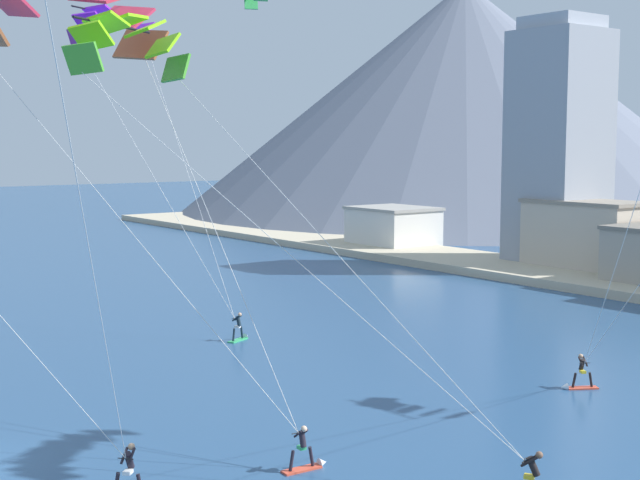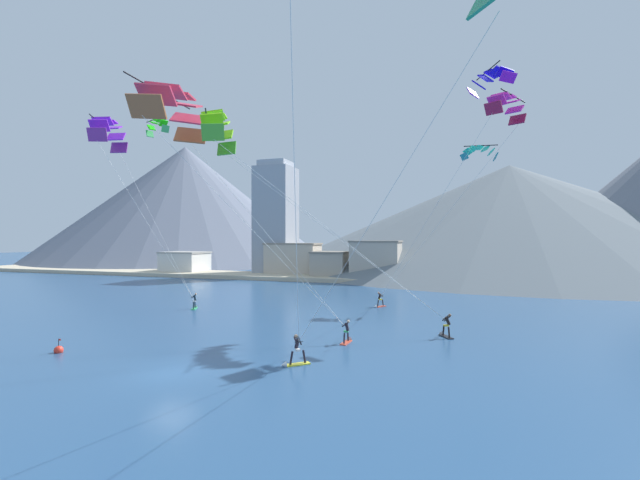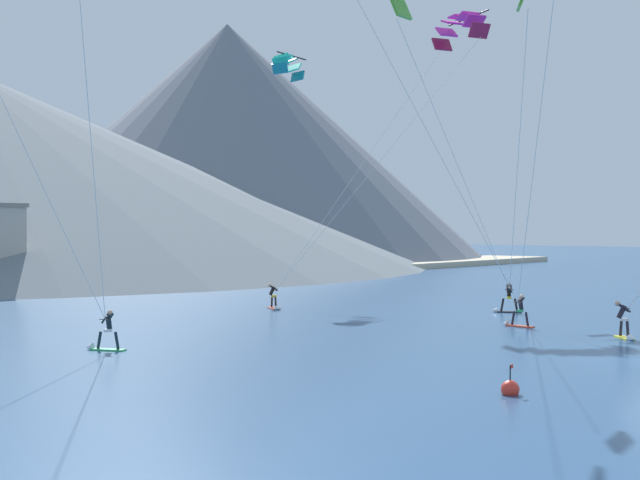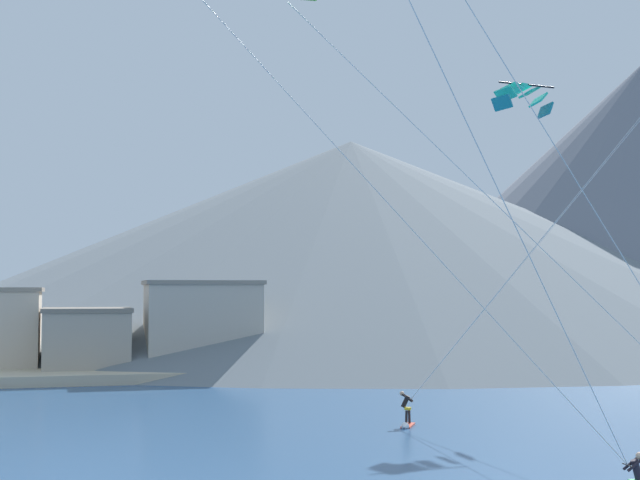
{
  "view_description": "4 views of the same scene",
  "coord_description": "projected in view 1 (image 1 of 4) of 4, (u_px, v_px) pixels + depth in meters",
  "views": [
    {
      "loc": [
        31.41,
        -7.97,
        11.25
      ],
      "look_at": [
        -3.77,
        18.46,
        6.43
      ],
      "focal_mm": 50.0,
      "sensor_mm": 36.0,
      "label": 1
    },
    {
      "loc": [
        14.99,
        -19.49,
        7.35
      ],
      "look_at": [
        3.0,
        16.51,
        7.16
      ],
      "focal_mm": 24.0,
      "sensor_mm": 36.0,
      "label": 2
    },
    {
      "loc": [
        -33.59,
        -11.43,
        5.0
      ],
      "look_at": [
        -2.5,
        14.3,
        4.44
      ],
      "focal_mm": 50.0,
      "sensor_mm": 36.0,
      "label": 3
    },
    {
      "loc": [
        -7.7,
        -12.65,
        6.13
      ],
      "look_at": [
        0.23,
        16.78,
        7.87
      ],
      "focal_mm": 50.0,
      "sensor_mm": 36.0,
      "label": 4
    }
  ],
  "objects": [
    {
      "name": "parafoil_kite_far_left",
      "position": [
        116.0,
        27.0,
        52.75
      ],
      "size": [
        9.7,
        6.81,
        17.85
      ],
      "color": "#812D8E"
    },
    {
      "name": "shore_building_quay_east",
      "position": [
        585.0,
        237.0,
        76.0
      ],
      "size": [
        10.18,
        5.51,
        6.38
      ],
      "color": "beige",
      "rests_on": "ground"
    },
    {
      "name": "parafoil_kite_far_right",
      "position": [
        71.0,
        10.0,
        36.55
      ],
      "size": [
        14.14,
        8.91,
        16.6
      ],
      "color": "#A85931"
    },
    {
      "name": "parafoil_kite_near_lead",
      "position": [
        131.0,
        43.0,
        35.1
      ],
      "size": [
        17.66,
        8.79,
        14.88
      ],
      "color": "green"
    },
    {
      "name": "kitesurfer_far_left",
      "position": [
        240.0,
        332.0,
        50.92
      ],
      "size": [
        1.06,
        1.76,
        1.72
      ],
      "color": "#33B266",
      "rests_on": "ground"
    },
    {
      "name": "mountain_peak_west_ridge",
      "position": [
        463.0,
        100.0,
        139.46
      ],
      "size": [
        89.76,
        89.76,
        35.92
      ],
      "color": "slate",
      "rests_on": "ground"
    },
    {
      "name": "shore_building_quay_west",
      "position": [
        393.0,
        228.0,
        93.74
      ],
      "size": [
        8.34,
        7.09,
        4.53
      ],
      "color": "silver",
      "rests_on": "ground"
    },
    {
      "name": "kitesurfer_mid_center",
      "position": [
        123.0,
        480.0,
        28.32
      ],
      "size": [
        1.56,
        1.46,
        1.78
      ],
      "color": "yellow",
      "rests_on": "ground"
    },
    {
      "name": "kitesurfer_near_trail",
      "position": [
        577.0,
        379.0,
        40.86
      ],
      "size": [
        1.22,
        1.7,
        1.64
      ],
      "color": "#E54C33",
      "rests_on": "ground"
    },
    {
      "name": "highrise_tower",
      "position": [
        559.0,
        146.0,
        79.21
      ],
      "size": [
        7.0,
        7.0,
        22.26
      ],
      "color": "#999EA8",
      "rests_on": "ground"
    },
    {
      "name": "kitesurfer_far_right",
      "position": [
        307.0,
        456.0,
        30.76
      ],
      "size": [
        0.57,
        1.76,
        1.71
      ],
      "color": "#E54C33",
      "rests_on": "ground"
    }
  ]
}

